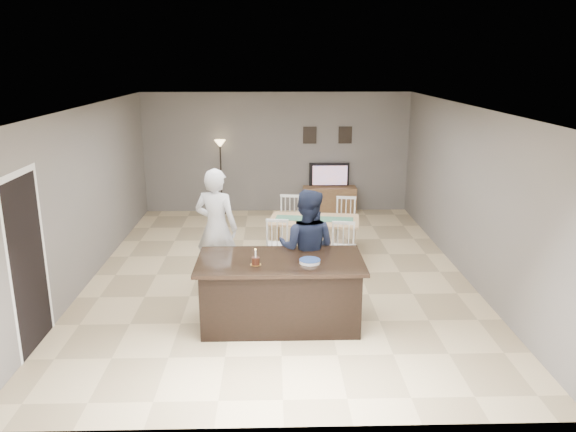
{
  "coord_description": "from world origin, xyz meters",
  "views": [
    {
      "loc": [
        -0.09,
        -8.62,
        3.39
      ],
      "look_at": [
        0.14,
        -0.3,
        1.06
      ],
      "focal_mm": 35.0,
      "sensor_mm": 36.0,
      "label": 1
    }
  ],
  "objects_px": {
    "birthday_cake": "(256,261)",
    "floor_lamp": "(220,157)",
    "woman": "(216,228)",
    "kitchen_island": "(280,291)",
    "television": "(330,175)",
    "tv_console": "(329,200)",
    "plate_stack": "(310,261)",
    "dining_table": "(314,226)",
    "man": "(307,249)"
  },
  "relations": [
    {
      "from": "television",
      "to": "woman",
      "type": "distance_m",
      "value": 4.8
    },
    {
      "from": "plate_stack",
      "to": "tv_console",
      "type": "bearing_deg",
      "value": 81.76
    },
    {
      "from": "dining_table",
      "to": "woman",
      "type": "bearing_deg",
      "value": -134.76
    },
    {
      "from": "birthday_cake",
      "to": "dining_table",
      "type": "height_order",
      "value": "birthday_cake"
    },
    {
      "from": "kitchen_island",
      "to": "dining_table",
      "type": "distance_m",
      "value": 2.6
    },
    {
      "from": "woman",
      "to": "dining_table",
      "type": "bearing_deg",
      "value": -125.22
    },
    {
      "from": "man",
      "to": "floor_lamp",
      "type": "distance_m",
      "value": 5.32
    },
    {
      "from": "tv_console",
      "to": "woman",
      "type": "bearing_deg",
      "value": -117.0
    },
    {
      "from": "dining_table",
      "to": "floor_lamp",
      "type": "xyz_separation_m",
      "value": [
        -1.88,
        3.07,
        0.7
      ]
    },
    {
      "from": "woman",
      "to": "birthday_cake",
      "type": "bearing_deg",
      "value": 130.89
    },
    {
      "from": "television",
      "to": "birthday_cake",
      "type": "bearing_deg",
      "value": 75.44
    },
    {
      "from": "tv_console",
      "to": "television",
      "type": "xyz_separation_m",
      "value": [
        0.0,
        0.07,
        0.56
      ]
    },
    {
      "from": "woman",
      "to": "man",
      "type": "bearing_deg",
      "value": 167.2
    },
    {
      "from": "tv_console",
      "to": "television",
      "type": "relative_size",
      "value": 1.31
    },
    {
      "from": "tv_console",
      "to": "television",
      "type": "bearing_deg",
      "value": 90.0
    },
    {
      "from": "plate_stack",
      "to": "floor_lamp",
      "type": "distance_m",
      "value": 5.96
    },
    {
      "from": "kitchen_island",
      "to": "woman",
      "type": "bearing_deg",
      "value": 125.13
    },
    {
      "from": "kitchen_island",
      "to": "tv_console",
      "type": "xyz_separation_m",
      "value": [
        1.2,
        5.57,
        -0.15
      ]
    },
    {
      "from": "television",
      "to": "woman",
      "type": "height_order",
      "value": "woman"
    },
    {
      "from": "television",
      "to": "dining_table",
      "type": "height_order",
      "value": "television"
    },
    {
      "from": "man",
      "to": "tv_console",
      "type": "bearing_deg",
      "value": -82.41
    },
    {
      "from": "kitchen_island",
      "to": "dining_table",
      "type": "xyz_separation_m",
      "value": [
        0.63,
        2.52,
        0.14
      ]
    },
    {
      "from": "television",
      "to": "birthday_cake",
      "type": "distance_m",
      "value": 6.01
    },
    {
      "from": "man",
      "to": "dining_table",
      "type": "relative_size",
      "value": 0.88
    },
    {
      "from": "kitchen_island",
      "to": "birthday_cake",
      "type": "bearing_deg",
      "value": -149.87
    },
    {
      "from": "television",
      "to": "plate_stack",
      "type": "height_order",
      "value": "television"
    },
    {
      "from": "dining_table",
      "to": "floor_lamp",
      "type": "relative_size",
      "value": 1.15
    },
    {
      "from": "woman",
      "to": "kitchen_island",
      "type": "bearing_deg",
      "value": 143.38
    },
    {
      "from": "plate_stack",
      "to": "dining_table",
      "type": "height_order",
      "value": "plate_stack"
    },
    {
      "from": "kitchen_island",
      "to": "woman",
      "type": "height_order",
      "value": "woman"
    },
    {
      "from": "plate_stack",
      "to": "dining_table",
      "type": "distance_m",
      "value": 2.68
    },
    {
      "from": "tv_console",
      "to": "floor_lamp",
      "type": "xyz_separation_m",
      "value": [
        -2.45,
        0.02,
        1.0
      ]
    },
    {
      "from": "tv_console",
      "to": "woman",
      "type": "relative_size",
      "value": 0.65
    },
    {
      "from": "plate_stack",
      "to": "floor_lamp",
      "type": "bearing_deg",
      "value": 105.84
    },
    {
      "from": "woman",
      "to": "floor_lamp",
      "type": "xyz_separation_m",
      "value": [
        -0.3,
        4.24,
        0.38
      ]
    },
    {
      "from": "kitchen_island",
      "to": "television",
      "type": "distance_m",
      "value": 5.78
    },
    {
      "from": "plate_stack",
      "to": "man",
      "type": "bearing_deg",
      "value": 89.53
    },
    {
      "from": "woman",
      "to": "dining_table",
      "type": "relative_size",
      "value": 0.96
    },
    {
      "from": "television",
      "to": "tv_console",
      "type": "bearing_deg",
      "value": 90.0
    },
    {
      "from": "plate_stack",
      "to": "floor_lamp",
      "type": "relative_size",
      "value": 0.16
    },
    {
      "from": "woman",
      "to": "floor_lamp",
      "type": "relative_size",
      "value": 1.1
    },
    {
      "from": "television",
      "to": "birthday_cake",
      "type": "relative_size",
      "value": 4.29
    },
    {
      "from": "birthday_cake",
      "to": "floor_lamp",
      "type": "relative_size",
      "value": 0.13
    },
    {
      "from": "man",
      "to": "dining_table",
      "type": "height_order",
      "value": "man"
    },
    {
      "from": "tv_console",
      "to": "plate_stack",
      "type": "relative_size",
      "value": 4.4
    },
    {
      "from": "television",
      "to": "floor_lamp",
      "type": "distance_m",
      "value": 2.49
    },
    {
      "from": "birthday_cake",
      "to": "floor_lamp",
      "type": "distance_m",
      "value": 5.86
    },
    {
      "from": "tv_console",
      "to": "birthday_cake",
      "type": "bearing_deg",
      "value": -104.73
    },
    {
      "from": "dining_table",
      "to": "man",
      "type": "bearing_deg",
      "value": -88.43
    },
    {
      "from": "television",
      "to": "plate_stack",
      "type": "distance_m",
      "value": 5.83
    }
  ]
}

